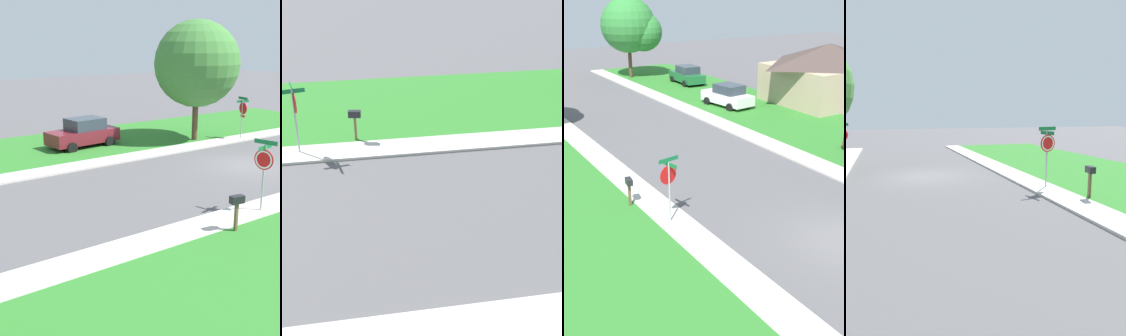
{
  "view_description": "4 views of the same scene",
  "coord_description": "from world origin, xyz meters",
  "views": [
    {
      "loc": [
        -15.23,
        17.4,
        6.21
      ],
      "look_at": [
        -1.32,
        7.6,
        1.4
      ],
      "focal_mm": 48.28,
      "sensor_mm": 36.0,
      "label": 1
    },
    {
      "loc": [
        11.99,
        6.36,
        8.17
      ],
      "look_at": [
        -0.39,
        8.5,
        1.4
      ],
      "focal_mm": 51.22,
      "sensor_mm": 36.0,
      "label": 2
    },
    {
      "loc": [
        -12.29,
        -9.96,
        8.77
      ],
      "look_at": [
        -2.47,
        5.91,
        1.4
      ],
      "focal_mm": 49.51,
      "sensor_mm": 36.0,
      "label": 3
    },
    {
      "loc": [
        2.0,
        17.61,
        3.31
      ],
      "look_at": [
        -1.46,
        6.45,
        1.4
      ],
      "focal_mm": 35.26,
      "sensor_mm": 36.0,
      "label": 4
    }
  ],
  "objects": [
    {
      "name": "stop_sign_far_corner",
      "position": [
        -4.87,
        4.59,
        1.89
      ],
      "size": [
        0.91,
        0.91,
        2.77
      ],
      "color": "#9E9EA3",
      "rests_on": "ground"
    },
    {
      "name": "mailbox",
      "position": [
        -5.63,
        6.74,
        1.01
      ],
      "size": [
        0.32,
        0.51,
        1.31
      ],
      "color": "brown",
      "rests_on": "ground"
    },
    {
      "name": "ground_plane",
      "position": [
        0.0,
        0.0,
        0.0
      ],
      "size": [
        120.0,
        120.0,
        0.0
      ],
      "primitive_type": "plane",
      "color": "#565456"
    }
  ]
}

